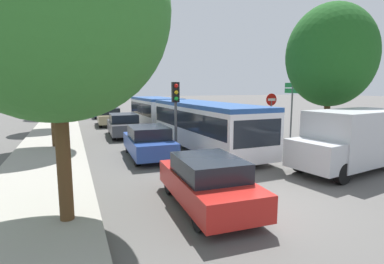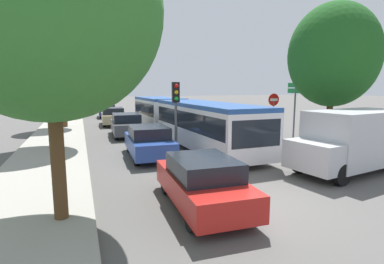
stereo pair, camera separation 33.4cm
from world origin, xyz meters
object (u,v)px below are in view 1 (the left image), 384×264
object	(u,v)px
white_van	(353,139)
tree_left_mid	(48,54)
traffic_light	(176,102)
city_bus_rear	(93,99)
tree_right_near	(331,56)
tree_left_far	(57,64)
tree_left_near	(54,9)
no_entry_sign	(271,110)
queued_car_graphite	(124,125)
articulated_bus	(180,117)
tree_left_distant	(64,71)
queued_car_blue	(149,142)
queued_car_red	(208,182)
direction_sign_post	(292,98)
queued_car_navy	(102,111)
queued_car_tan	(109,116)

from	to	relation	value
white_van	tree_left_mid	xyz separation A→B (m)	(-10.80, 8.82, 3.58)
traffic_light	white_van	bearing A→B (deg)	54.35
city_bus_rear	tree_right_near	world-z (taller)	tree_right_near
tree_left_mid	tree_left_far	distance (m)	7.93
tree_left_near	tree_left_mid	xyz separation A→B (m)	(-0.70, 9.73, 0.03)
no_entry_sign	queued_car_graphite	bearing A→B (deg)	-124.85
city_bus_rear	queued_car_graphite	xyz separation A→B (m)	(0.05, -27.57, -0.63)
articulated_bus	no_entry_sign	xyz separation A→B (m)	(4.53, -2.99, 0.49)
city_bus_rear	tree_left_far	xyz separation A→B (m)	(-3.87, -22.29, 3.50)
city_bus_rear	tree_left_near	size ratio (longest dim) A/B	1.53
tree_left_distant	tree_right_near	size ratio (longest dim) A/B	1.09
queued_car_graphite	articulated_bus	bearing A→B (deg)	-124.34
queued_car_blue	white_van	xyz separation A→B (m)	(6.70, -5.00, 0.51)
queued_car_red	city_bus_rear	bearing A→B (deg)	2.80
traffic_light	direction_sign_post	xyz separation A→B (m)	(8.10, 1.86, 0.05)
traffic_light	tree_left_near	xyz separation A→B (m)	(-4.59, -5.57, 2.30)
queued_car_navy	tree_right_near	xyz separation A→B (m)	(9.17, -21.07, 4.05)
queued_car_tan	direction_sign_post	world-z (taller)	direction_sign_post
queued_car_tan	city_bus_rear	bearing A→B (deg)	2.10
white_van	tree_left_far	bearing A→B (deg)	-66.35
queued_car_red	tree_left_near	bearing A→B (deg)	88.58
direction_sign_post	tree_left_far	size ratio (longest dim) A/B	0.54
city_bus_rear	traffic_light	xyz separation A→B (m)	(1.30, -34.38, 1.13)
articulated_bus	white_van	xyz separation A→B (m)	(3.70, -9.18, -0.14)
queued_car_tan	no_entry_sign	distance (m)	13.99
tree_right_near	queued_car_navy	bearing A→B (deg)	113.51
tree_left_mid	tree_left_distant	xyz separation A→B (m)	(0.44, 18.51, 0.08)
city_bus_rear	queued_car_graphite	distance (m)	27.57
queued_car_graphite	traffic_light	world-z (taller)	traffic_light
articulated_bus	city_bus_rear	distance (m)	30.02
traffic_light	tree_left_far	size ratio (longest dim) A/B	0.51
queued_car_red	tree_left_distant	bearing A→B (deg)	10.01
white_van	queued_car_blue	bearing A→B (deg)	-45.62
white_van	tree_right_near	bearing A→B (deg)	-132.04
queued_car_navy	tree_right_near	size ratio (longest dim) A/B	0.55
traffic_light	tree_left_near	distance (m)	7.58
queued_car_blue	tree_left_far	distance (m)	13.07
direction_sign_post	articulated_bus	bearing A→B (deg)	-22.08
queued_car_red	white_van	xyz separation A→B (m)	(6.62, 1.15, 0.55)
queued_car_blue	queued_car_tan	size ratio (longest dim) A/B	0.97
white_van	no_entry_sign	bearing A→B (deg)	-106.49
queued_car_navy	direction_sign_post	size ratio (longest dim) A/B	1.10
queued_car_blue	white_van	bearing A→B (deg)	-124.23
tree_left_mid	tree_left_far	size ratio (longest dim) A/B	1.05
articulated_bus	direction_sign_post	bearing A→B (deg)	65.35
queued_car_red	queued_car_navy	size ratio (longest dim) A/B	1.00
queued_car_tan	queued_car_navy	size ratio (longest dim) A/B	1.09
articulated_bus	queued_car_red	size ratio (longest dim) A/B	4.07
queued_car_graphite	tree_left_mid	size ratio (longest dim) A/B	0.61
city_bus_rear	tree_left_distant	bearing A→B (deg)	162.90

